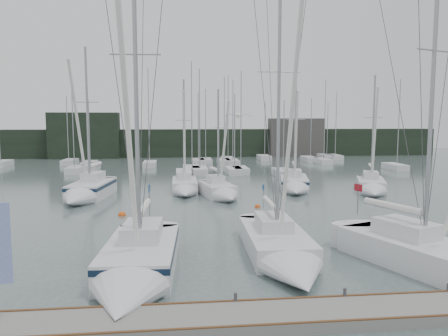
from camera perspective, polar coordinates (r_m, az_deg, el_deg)
The scene contains 16 objects.
ground at distance 20.28m, azimuth 5.68°, elevation -13.19°, with size 160.00×160.00×0.00m, color #4E5E5B.
dock at distance 15.71m, azimuth 9.66°, elevation -18.48°, with size 24.00×2.00×0.40m, color slate.
far_treeline at distance 80.90m, azimuth -3.41°, elevation 3.30°, with size 90.00×4.00×5.00m, color black.
far_building_left at distance 80.35m, azimuth -17.78°, elevation 4.06°, with size 12.00×3.00×8.00m, color black.
far_building_right at distance 81.78m, azimuth 9.38°, elevation 3.96°, with size 10.00×3.00×7.00m, color #45423F.
mast_forest at distance 63.08m, azimuth -1.33°, elevation 0.60°, with size 56.70×25.82×14.11m.
sailboat_near_left at distance 18.82m, azimuth -11.52°, elevation -12.81°, with size 3.59×10.02×16.05m.
sailboat_near_center at distance 20.96m, azimuth 7.85°, elevation -11.08°, with size 3.23×10.41×15.44m.
sailboat_mid_a at distance 38.68m, azimuth -17.59°, elevation -3.03°, with size 3.88×9.05×13.75m.
sailboat_mid_b at distance 40.38m, azimuth -5.14°, elevation -2.59°, with size 2.33×7.63×11.19m.
sailboat_mid_c at distance 37.55m, azimuth -0.36°, elevation -3.20°, with size 3.52×6.80×10.09m.
sailboat_mid_d at distance 41.94m, azimuth 9.22°, elevation -2.23°, with size 4.26×8.27×11.37m.
sailboat_mid_e at distance 42.37m, azimuth 18.75°, elevation -2.44°, with size 4.84×7.72×11.61m.
buoy_b at distance 34.18m, azimuth 4.40°, elevation -5.11°, with size 0.47×0.47×0.47m, color #D84E13.
buoy_c at distance 32.00m, azimuth -13.18°, elevation -6.05°, with size 0.56×0.56×0.56m, color #D84E13.
seagull at distance 20.26m, azimuth 1.85°, elevation 6.90°, with size 1.10×0.50×0.22m.
Camera 1 is at (-4.02, -18.69, 6.77)m, focal length 35.00 mm.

